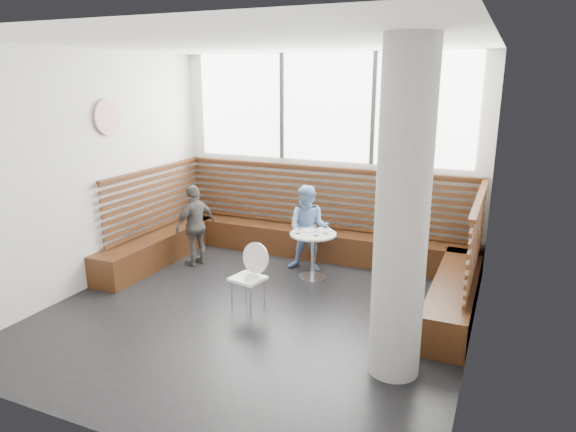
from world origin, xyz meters
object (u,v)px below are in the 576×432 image
at_px(concrete_column, 402,216).
at_px(child_left, 196,225).
at_px(cafe_table, 313,246).
at_px(cafe_chair, 250,271).
at_px(child_back, 309,229).
at_px(adult_man, 400,230).

xyz_separation_m(concrete_column, child_left, (-3.49, 1.78, -0.97)).
distance_m(cafe_table, cafe_chair, 1.28).
bearing_deg(child_back, child_left, -172.40).
height_order(cafe_chair, child_left, child_left).
bearing_deg(child_left, adult_man, 110.37).
distance_m(cafe_chair, adult_man, 2.04).
bearing_deg(child_back, cafe_chair, -104.96).
relative_size(concrete_column, cafe_table, 4.69).
bearing_deg(child_left, concrete_column, 80.48).
height_order(concrete_column, adult_man, concrete_column).
distance_m(concrete_column, adult_man, 2.10).
distance_m(cafe_chair, child_left, 1.83).
xyz_separation_m(cafe_table, child_left, (-1.87, -0.18, 0.14)).
bearing_deg(cafe_chair, child_back, 94.28).
distance_m(cafe_chair, child_back, 1.53).
bearing_deg(cafe_table, concrete_column, -50.49).
xyz_separation_m(adult_man, child_left, (-3.10, -0.15, -0.26)).
relative_size(cafe_table, cafe_chair, 0.82).
distance_m(concrete_column, child_back, 3.03).
distance_m(concrete_column, cafe_chair, 2.40).
distance_m(child_back, child_left, 1.75).
bearing_deg(concrete_column, child_left, 152.93).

